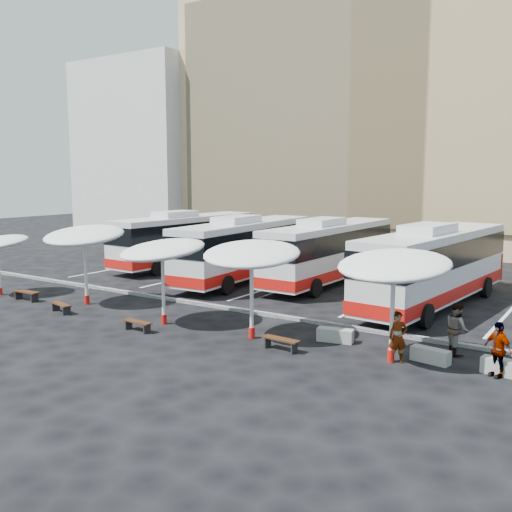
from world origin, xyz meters
The scene contains 23 objects.
ground centered at (0.00, 0.00, 0.00)m, with size 120.00×120.00×0.00m, color black.
sandstone_building centered at (0.00, 31.87, 12.63)m, with size 42.00×18.25×29.60m.
apartment_block centered at (-28.00, 28.00, 9.00)m, with size 14.00×14.00×18.00m, color beige.
curb_divider centered at (0.00, 0.50, 0.07)m, with size 34.00×0.25×0.15m, color black.
bay_lines centered at (0.00, 8.00, 0.01)m, with size 24.15×12.00×0.01m.
bus_0 centered at (-8.88, 9.35, 1.94)m, with size 3.23×12.07×3.80m.
bus_1 centered at (-2.46, 7.16, 1.97)m, with size 3.35×12.28×3.86m.
bus_2 centered at (2.05, 9.07, 1.93)m, with size 3.00×11.99×3.79m.
bus_3 centered at (8.78, 6.51, 2.02)m, with size 3.80×12.67×3.96m.
sunshade_1 centered at (-5.24, -2.30, 3.31)m, with size 4.59×4.62×3.89m.
sunshade_2 centered at (0.38, -3.02, 3.10)m, with size 4.36×4.39×3.65m.
sunshade_3 centered at (4.60, -2.75, 3.22)m, with size 4.49×4.52×3.80m.
sunshade_4 centered at (9.99, -2.53, 3.24)m, with size 3.90×3.95×3.81m.
wood_bench_0 centered at (-8.37, -3.41, 0.37)m, with size 1.57×0.45×0.48m.
wood_bench_1 centered at (-4.83, -4.10, 0.33)m, with size 1.43×0.68×0.42m.
wood_bench_2 centered at (0.26, -4.42, 0.31)m, with size 1.35×0.43×0.41m.
wood_bench_3 centered at (6.29, -3.44, 0.34)m, with size 1.45×0.48×0.44m.
conc_bench_0 centered at (7.44, -1.42, 0.25)m, with size 1.33×0.44×0.50m, color gray.
conc_bench_1 centered at (11.10, -1.86, 0.24)m, with size 1.28×0.43×0.48m, color gray.
conc_bench_2 centered at (13.37, -1.84, 0.25)m, with size 1.34×0.45×0.50m, color gray.
passenger_0 centered at (10.19, -2.48, 0.86)m, with size 0.63×0.41×1.72m, color black.
passenger_1 centered at (11.61, -0.48, 0.91)m, with size 0.89×0.69×1.83m, color black.
passenger_2 centered at (13.19, -2.08, 0.87)m, with size 1.02×0.42×1.73m, color black.
Camera 1 is at (16.27, -20.18, 6.12)m, focal length 40.00 mm.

